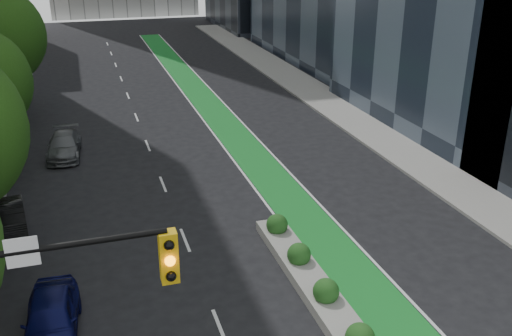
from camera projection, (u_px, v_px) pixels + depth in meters
sidewalk_right at (355, 119)px, 39.13m from camera, size 3.60×90.00×0.15m
bike_lane_paint at (213, 111)px, 41.14m from camera, size 2.20×70.00×0.01m
median_planter at (314, 282)px, 20.24m from camera, size 1.20×10.26×1.10m
parked_car_left_near at (51, 318)px, 17.79m from camera, size 1.86×4.17×1.39m
parked_car_left_mid at (7, 222)px, 23.76m from camera, size 1.98×4.30×1.37m
parked_car_left_far at (64, 145)px, 32.54m from camera, size 2.07×4.47×1.27m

